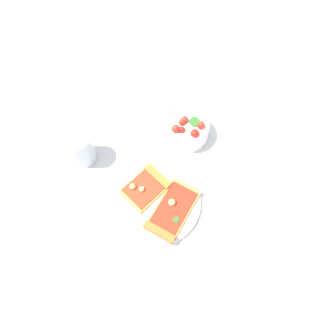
{
  "coord_description": "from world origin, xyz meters",
  "views": [
    {
      "loc": [
        -0.2,
        -0.19,
        0.78
      ],
      "look_at": [
        0.08,
        0.04,
        0.03
      ],
      "focal_mm": 32.59,
      "sensor_mm": 36.0,
      "label": 1
    }
  ],
  "objects": [
    {
      "name": "soda_glass",
      "position": [
        -0.03,
        0.26,
        0.05
      ],
      "size": [
        0.07,
        0.07,
        0.1
      ],
      "color": "silver",
      "rests_on": "ground_plane"
    },
    {
      "name": "salad_bowl",
      "position": [
        0.21,
        0.07,
        0.03
      ],
      "size": [
        0.13,
        0.13,
        0.07
      ],
      "color": "white",
      "rests_on": "ground_plane"
    },
    {
      "name": "ground_plane",
      "position": [
        0.0,
        0.0,
        0.0
      ],
      "size": [
        2.4,
        2.4,
        0.0
      ],
      "primitive_type": "plane",
      "color": "silver",
      "rests_on": "ground"
    },
    {
      "name": "paper_napkin",
      "position": [
        0.15,
        -0.19,
        0.0
      ],
      "size": [
        0.15,
        0.15,
        0.0
      ],
      "primitive_type": "cube",
      "rotation": [
        0.0,
        0.0,
        0.07
      ],
      "color": "white",
      "rests_on": "ground_plane"
    },
    {
      "name": "pizza_slice_far",
      "position": [
        -0.01,
        -0.05,
        0.02
      ],
      "size": [
        0.17,
        0.11,
        0.03
      ],
      "color": "gold",
      "rests_on": "plate"
    },
    {
      "name": "pizza_slice_near",
      "position": [
        0.0,
        0.05,
        0.02
      ],
      "size": [
        0.13,
        0.1,
        0.02
      ],
      "color": "gold",
      "rests_on": "plate"
    },
    {
      "name": "plate",
      "position": [
        -0.01,
        0.0,
        0.01
      ],
      "size": [
        0.23,
        0.23,
        0.01
      ],
      "primitive_type": "cylinder",
      "color": "white",
      "rests_on": "ground_plane"
    }
  ]
}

